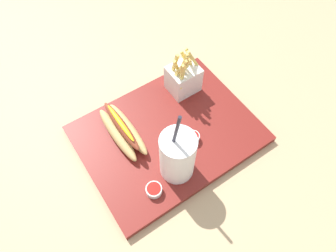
{
  "coord_description": "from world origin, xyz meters",
  "views": [
    {
      "loc": [
        0.23,
        0.33,
        0.7
      ],
      "look_at": [
        0.0,
        0.0,
        0.05
      ],
      "focal_mm": 32.68,
      "sensor_mm": 36.0,
      "label": 1
    }
  ],
  "objects_px": {
    "hot_dog_1": "(122,130)",
    "ketchup_cup_2": "(193,137)",
    "soda_cup": "(177,156)",
    "ketchup_cup_1": "(154,190)",
    "fries_basket": "(183,78)"
  },
  "relations": [
    {
      "from": "hot_dog_1",
      "to": "ketchup_cup_2",
      "type": "xyz_separation_m",
      "value": [
        -0.14,
        0.11,
        -0.01
      ]
    },
    {
      "from": "fries_basket",
      "to": "hot_dog_1",
      "type": "distance_m",
      "value": 0.22
    },
    {
      "from": "soda_cup",
      "to": "ketchup_cup_2",
      "type": "bearing_deg",
      "value": -151.09
    },
    {
      "from": "fries_basket",
      "to": "ketchup_cup_2",
      "type": "xyz_separation_m",
      "value": [
        0.07,
        0.15,
        -0.03
      ]
    },
    {
      "from": "hot_dog_1",
      "to": "ketchup_cup_1",
      "type": "xyz_separation_m",
      "value": [
        0.02,
        0.17,
        -0.01
      ]
    },
    {
      "from": "hot_dog_1",
      "to": "ketchup_cup_1",
      "type": "relative_size",
      "value": 4.75
    },
    {
      "from": "fries_basket",
      "to": "ketchup_cup_2",
      "type": "height_order",
      "value": "fries_basket"
    },
    {
      "from": "fries_basket",
      "to": "ketchup_cup_1",
      "type": "relative_size",
      "value": 3.87
    },
    {
      "from": "hot_dog_1",
      "to": "ketchup_cup_2",
      "type": "bearing_deg",
      "value": 141.99
    },
    {
      "from": "ketchup_cup_2",
      "to": "ketchup_cup_1",
      "type": "bearing_deg",
      "value": 21.47
    },
    {
      "from": "soda_cup",
      "to": "fries_basket",
      "type": "relative_size",
      "value": 1.62
    },
    {
      "from": "ketchup_cup_1",
      "to": "ketchup_cup_2",
      "type": "relative_size",
      "value": 1.12
    },
    {
      "from": "soda_cup",
      "to": "hot_dog_1",
      "type": "bearing_deg",
      "value": -68.72
    },
    {
      "from": "hot_dog_1",
      "to": "fries_basket",
      "type": "bearing_deg",
      "value": -169.55
    },
    {
      "from": "soda_cup",
      "to": "ketchup_cup_1",
      "type": "bearing_deg",
      "value": 12.64
    }
  ]
}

